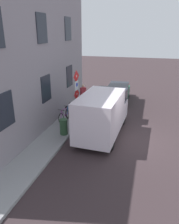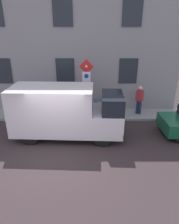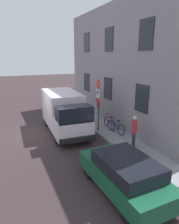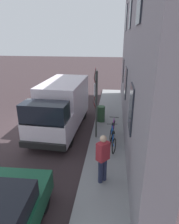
{
  "view_description": "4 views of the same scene",
  "coord_description": "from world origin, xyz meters",
  "px_view_note": "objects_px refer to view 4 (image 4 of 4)",
  "views": [
    {
      "loc": [
        -0.77,
        10.98,
        5.67
      ],
      "look_at": [
        2.45,
        -0.45,
        1.22
      ],
      "focal_mm": 34.95,
      "sensor_mm": 36.0,
      "label": 1
    },
    {
      "loc": [
        -7.46,
        -1.47,
        5.1
      ],
      "look_at": [
        2.29,
        -1.46,
        1.0
      ],
      "focal_mm": 33.13,
      "sensor_mm": 36.0,
      "label": 2
    },
    {
      "loc": [
        -1.99,
        -12.59,
        4.81
      ],
      "look_at": [
        3.14,
        -0.85,
        1.27
      ],
      "focal_mm": 33.28,
      "sensor_mm": 36.0,
      "label": 3
    },
    {
      "loc": [
        4.32,
        -9.79,
        4.72
      ],
      "look_at": [
        3.1,
        -0.17,
        0.97
      ],
      "focal_mm": 31.43,
      "sensor_mm": 36.0,
      "label": 4
    }
  ],
  "objects_px": {
    "sign_post_stacked": "(96,95)",
    "litter_bin": "(101,114)",
    "bicycle_purple": "(113,131)",
    "delivery_van": "(61,105)",
    "pedestrian": "(103,157)",
    "bicycle_blue": "(113,139)"
  },
  "relations": [
    {
      "from": "bicycle_blue",
      "to": "pedestrian",
      "type": "xyz_separation_m",
      "value": [
        -0.3,
        -2.28,
        0.56
      ]
    },
    {
      "from": "sign_post_stacked",
      "to": "bicycle_blue",
      "type": "distance_m",
      "value": 2.09
    },
    {
      "from": "sign_post_stacked",
      "to": "delivery_van",
      "type": "relative_size",
      "value": 0.6
    },
    {
      "from": "bicycle_purple",
      "to": "litter_bin",
      "type": "distance_m",
      "value": 2.04
    },
    {
      "from": "bicycle_blue",
      "to": "litter_bin",
      "type": "xyz_separation_m",
      "value": [
        -0.71,
        2.73,
        0.08
      ]
    },
    {
      "from": "pedestrian",
      "to": "delivery_van",
      "type": "bearing_deg",
      "value": -17.83
    },
    {
      "from": "bicycle_blue",
      "to": "pedestrian",
      "type": "height_order",
      "value": "pedestrian"
    },
    {
      "from": "sign_post_stacked",
      "to": "bicycle_blue",
      "type": "xyz_separation_m",
      "value": [
        0.85,
        -0.83,
        -1.72
      ]
    },
    {
      "from": "pedestrian",
      "to": "litter_bin",
      "type": "bearing_deg",
      "value": -44.11
    },
    {
      "from": "pedestrian",
      "to": "litter_bin",
      "type": "xyz_separation_m",
      "value": [
        -0.41,
        5.02,
        -0.48
      ]
    },
    {
      "from": "sign_post_stacked",
      "to": "litter_bin",
      "type": "xyz_separation_m",
      "value": [
        0.15,
        1.9,
        -1.64
      ]
    },
    {
      "from": "bicycle_purple",
      "to": "litter_bin",
      "type": "relative_size",
      "value": 1.9
    },
    {
      "from": "bicycle_purple",
      "to": "pedestrian",
      "type": "height_order",
      "value": "pedestrian"
    },
    {
      "from": "delivery_van",
      "to": "bicycle_purple",
      "type": "height_order",
      "value": "delivery_van"
    },
    {
      "from": "delivery_van",
      "to": "pedestrian",
      "type": "bearing_deg",
      "value": 33.28
    },
    {
      "from": "delivery_van",
      "to": "litter_bin",
      "type": "bearing_deg",
      "value": 116.58
    },
    {
      "from": "delivery_van",
      "to": "bicycle_purple",
      "type": "relative_size",
      "value": 3.16
    },
    {
      "from": "sign_post_stacked",
      "to": "bicycle_purple",
      "type": "bearing_deg",
      "value": -0.69
    },
    {
      "from": "sign_post_stacked",
      "to": "litter_bin",
      "type": "distance_m",
      "value": 2.52
    },
    {
      "from": "delivery_van",
      "to": "bicycle_blue",
      "type": "bearing_deg",
      "value": 58.98
    },
    {
      "from": "pedestrian",
      "to": "litter_bin",
      "type": "height_order",
      "value": "pedestrian"
    },
    {
      "from": "sign_post_stacked",
      "to": "pedestrian",
      "type": "height_order",
      "value": "sign_post_stacked"
    }
  ]
}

